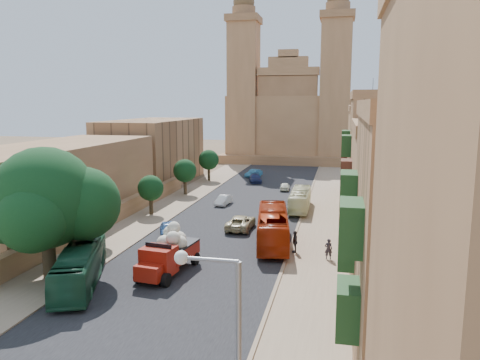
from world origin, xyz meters
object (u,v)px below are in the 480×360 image
at_px(street_tree_c, 185,171).
at_px(bus_cream_east, 300,200).
at_px(street_tree_b, 151,188).
at_px(bus_red_east, 273,227).
at_px(pedestrian_c, 295,242).
at_px(car_dkblue, 255,178).
at_px(car_blue_b, 254,173).
at_px(olive_pickup, 273,215).
at_px(street_tree_d, 209,160).
at_px(car_blue_a, 168,229).
at_px(bus_green_north, 80,266).
at_px(streetlamp, 224,347).
at_px(red_truck, 168,252).
at_px(ficus_tree, 46,201).
at_px(car_white_a, 224,200).
at_px(car_cream, 241,222).
at_px(car_white_b, 285,186).
at_px(street_tree_a, 97,211).
at_px(church, 291,117).
at_px(pedestrian_a, 328,249).

bearing_deg(street_tree_c, bus_cream_east, -20.76).
height_order(street_tree_b, bus_red_east, street_tree_b).
relative_size(bus_red_east, pedestrian_c, 5.89).
bearing_deg(car_dkblue, car_blue_b, 88.18).
distance_m(olive_pickup, pedestrian_c, 10.17).
height_order(street_tree_d, car_blue_a, street_tree_d).
bearing_deg(bus_green_north, bus_cream_east, 42.90).
relative_size(streetlamp, red_truck, 1.23).
bearing_deg(car_dkblue, bus_cream_east, -79.32).
bearing_deg(bus_green_north, car_blue_a, 62.38).
distance_m(streetlamp, car_blue_b, 66.23).
bearing_deg(streetlamp, street_tree_c, 110.27).
height_order(ficus_tree, bus_red_east, ficus_tree).
xyz_separation_m(street_tree_d, streetlamp, (17.72, -60.00, 1.80)).
relative_size(bus_red_east, car_white_a, 3.12).
distance_m(bus_green_north, bus_red_east, 17.27).
relative_size(ficus_tree, bus_red_east, 0.86).
relative_size(streetlamp, car_dkblue, 1.83).
bearing_deg(street_tree_d, car_white_a, -68.44).
relative_size(ficus_tree, street_tree_d, 1.90).
relative_size(street_tree_d, streetlamp, 0.62).
bearing_deg(ficus_tree, bus_cream_east, 58.27).
height_order(ficus_tree, car_blue_b, ficus_tree).
bearing_deg(pedestrian_c, car_blue_a, -110.55).
bearing_deg(street_tree_d, car_blue_b, 38.09).
distance_m(car_white_a, car_cream, 11.57).
height_order(car_cream, car_white_b, car_cream).
relative_size(streetlamp, car_blue_a, 2.20).
bearing_deg(bus_red_east, car_white_b, -94.15).
xyz_separation_m(car_blue_a, car_blue_b, (1.52, 36.93, 0.01)).
bearing_deg(olive_pickup, bus_red_east, -81.92).
bearing_deg(ficus_tree, street_tree_a, 94.19).
xyz_separation_m(street_tree_c, street_tree_d, (0.00, 12.00, 0.10)).
relative_size(street_tree_c, car_dkblue, 1.10).
distance_m(ficus_tree, street_tree_a, 8.42).
xyz_separation_m(bus_green_north, bus_cream_east, (13.00, 26.62, -0.12)).
height_order(red_truck, bus_cream_east, red_truck).
distance_m(church, ficus_tree, 75.30).
xyz_separation_m(bus_red_east, pedestrian_a, (5.09, -3.40, -0.70)).
relative_size(church, car_white_a, 10.10).
relative_size(bus_green_north, car_blue_b, 2.54).
distance_m(ficus_tree, car_blue_a, 13.91).
xyz_separation_m(streetlamp, car_blue_a, (-12.72, 28.19, -4.56)).
bearing_deg(bus_cream_east, red_truck, 70.48).
distance_m(street_tree_c, pedestrian_a, 31.28).
relative_size(bus_cream_east, car_white_b, 2.72).
bearing_deg(bus_green_north, street_tree_c, 75.01).
bearing_deg(car_dkblue, church, 70.77).
relative_size(olive_pickup, car_blue_a, 1.13).
relative_size(church, street_tree_d, 7.15).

